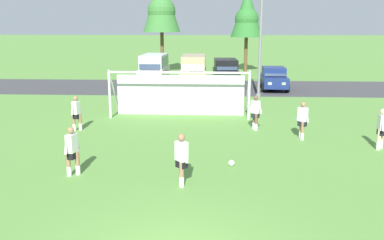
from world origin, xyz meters
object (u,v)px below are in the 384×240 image
Objects in this scene: player_striker_near at (181,160)px; player_trailing_back at (302,121)px; street_lamp at (263,33)px; parked_car_slot_left at (194,70)px; soccer_goal at (180,92)px; player_winger_right at (255,113)px; soccer_ball at (232,163)px; player_midfield_center at (72,151)px; parked_car_slot_far_left at (154,69)px; player_winger_left at (76,113)px; parked_car_slot_center at (274,78)px; player_defender_far at (381,129)px; parked_car_slot_center_left at (226,72)px.

player_striker_near is 7.29m from player_trailing_back.
parked_car_slot_left is at bearing 133.99° from street_lamp.
soccer_goal is 4.80m from player_winger_right.
soccer_ball is 2.55m from player_striker_near.
player_trailing_back is (8.39, 4.84, 0.00)m from player_midfield_center.
soccer_goal is 12.00m from parked_car_slot_far_left.
player_winger_left is 0.39× the size of parked_car_slot_center.
player_defender_far is at bearing -82.53° from parked_car_slot_center.
player_striker_near is at bearing -104.81° from street_lamp.
player_winger_left is at bearing 107.29° from player_midfield_center.
player_midfield_center is 20.33m from parked_car_slot_left.
player_winger_left is 15.19m from parked_car_slot_far_left.
parked_car_slot_far_left is 10.40m from street_lamp.
parked_car_slot_center_left is (2.80, 11.65, -0.18)m from soccer_goal.
street_lamp reaches higher than player_trailing_back.
soccer_ball is at bearing -102.52° from parked_car_slot_center.
player_winger_right is at bearing 4.17° from player_winger_left.
player_winger_left is (-5.41, 6.45, 0.00)m from player_striker_near.
player_trailing_back is at bearing -86.59° from street_lamp.
player_defender_far is at bearing -31.54° from player_winger_right.
street_lamp is (2.56, 13.93, 4.24)m from soccer_ball.
parked_car_slot_far_left is (-11.53, 17.37, 0.52)m from player_defender_far.
player_trailing_back is at bearing -61.49° from parked_car_slot_far_left.
parked_car_slot_center reaches higher than player_winger_right.
soccer_goal is 1.59× the size of parked_car_slot_center_left.
player_defender_far is at bearing -9.83° from player_winger_left.
player_trailing_back is (3.17, 3.66, 0.71)m from soccer_ball.
player_winger_left reaches higher than soccer_ball.
soccer_goal is 8.28m from street_lamp.
player_defender_far is at bearing -63.57° from parked_car_slot_left.
player_winger_left is 13.83m from street_lamp.
parked_car_slot_center_left is (5.88, 0.05, -0.23)m from parked_car_slot_far_left.
parked_car_slot_center is at bearing 97.47° from player_defender_far.
player_striker_near is 3.67m from player_midfield_center.
player_midfield_center is at bearing -89.11° from parked_car_slot_far_left.
player_defender_far is 1.00× the size of player_winger_left.
soccer_goal is 10.01m from player_striker_near.
soccer_ball is at bearing -90.97° from parked_car_slot_center_left.
soccer_ball is 20.52m from parked_car_slot_far_left.
parked_car_slot_center_left is at bearing 107.96° from player_defender_far.
player_striker_near and player_trailing_back have the same top height.
player_striker_near is 1.00× the size of player_trailing_back.
player_winger_right is at bearing 75.78° from soccer_ball.
parked_car_slot_far_left is at bearing 115.33° from player_winger_right.
parked_car_slot_far_left is (-8.72, 16.05, 0.52)m from player_trailing_back.
player_winger_right is at bearing 148.46° from player_defender_far.
parked_car_slot_far_left reaches higher than player_trailing_back.
player_winger_right is (6.54, 6.39, 0.00)m from player_midfield_center.
street_lamp is at bearing 62.75° from player_midfield_center.
player_defender_far is 1.00× the size of player_winger_right.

